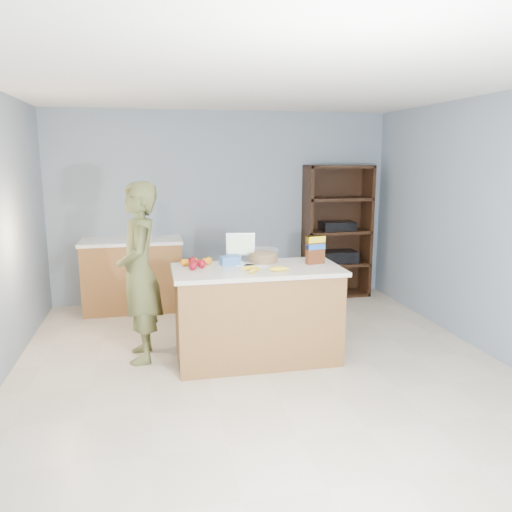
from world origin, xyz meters
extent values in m
cube|color=beige|center=(0.00, 0.00, 0.00)|extent=(4.50, 5.00, 0.02)
cube|color=gray|center=(0.00, 2.50, 1.25)|extent=(4.50, 0.02, 2.50)
cube|color=gray|center=(0.00, -2.50, 1.25)|extent=(4.50, 0.02, 2.50)
cube|color=gray|center=(2.25, 0.00, 1.25)|extent=(0.02, 5.00, 2.50)
cube|color=white|center=(0.00, 0.00, 2.50)|extent=(4.50, 5.00, 0.02)
cube|color=brown|center=(0.00, 0.30, 0.43)|extent=(1.50, 0.70, 0.86)
cube|color=silver|center=(0.00, 0.30, 0.88)|extent=(1.56, 0.76, 0.04)
cube|color=black|center=(0.00, 0.30, 0.05)|extent=(1.46, 0.66, 0.10)
cube|color=brown|center=(-1.20, 2.20, 0.43)|extent=(1.20, 0.60, 0.86)
cube|color=white|center=(-1.20, 2.20, 0.88)|extent=(1.24, 0.62, 0.04)
cube|color=black|center=(1.55, 2.48, 0.90)|extent=(0.90, 0.04, 1.80)
cube|color=black|center=(1.12, 2.30, 0.90)|extent=(0.04, 0.40, 1.80)
cube|color=black|center=(1.98, 2.30, 0.90)|extent=(0.04, 0.40, 1.80)
cube|color=black|center=(1.55, 2.30, 0.02)|extent=(0.90, 0.40, 0.04)
cube|color=black|center=(1.55, 2.30, 0.45)|extent=(0.90, 0.40, 0.04)
cube|color=black|center=(1.55, 2.30, 0.90)|extent=(0.90, 0.40, 0.04)
cube|color=black|center=(1.55, 2.30, 1.35)|extent=(0.90, 0.40, 0.04)
cube|color=black|center=(1.55, 2.30, 1.78)|extent=(0.90, 0.40, 0.04)
cube|color=black|center=(1.55, 2.30, 0.55)|extent=(0.55, 0.32, 0.16)
cube|color=black|center=(1.55, 2.30, 0.98)|extent=(0.45, 0.30, 0.12)
imported|color=brown|center=(-1.07, 0.55, 0.85)|extent=(0.44, 0.64, 1.69)
cube|color=tan|center=(-1.02, 2.14, 1.01)|extent=(0.12, 0.10, 0.22)
cylinder|color=black|center=(-1.06, 2.14, 1.17)|extent=(0.02, 0.02, 0.09)
cylinder|color=black|center=(-1.04, 2.14, 1.17)|extent=(0.02, 0.02, 0.09)
cylinder|color=black|center=(-1.02, 2.14, 1.17)|extent=(0.02, 0.02, 0.09)
cylinder|color=black|center=(-1.00, 2.14, 1.17)|extent=(0.02, 0.02, 0.09)
cylinder|color=black|center=(-0.98, 2.14, 1.17)|extent=(0.02, 0.02, 0.09)
cube|color=white|center=(-0.08, 0.44, 0.90)|extent=(0.24, 0.16, 0.00)
cube|color=white|center=(0.00, 0.38, 0.90)|extent=(0.25, 0.20, 0.00)
ellipsoid|color=yellow|center=(-0.09, 0.21, 0.92)|extent=(0.18, 0.10, 0.04)
ellipsoid|color=yellow|center=(-0.07, 0.11, 0.92)|extent=(0.15, 0.16, 0.04)
ellipsoid|color=yellow|center=(0.18, 0.13, 0.92)|extent=(0.18, 0.11, 0.04)
ellipsoid|color=yellow|center=(0.16, 0.11, 0.92)|extent=(0.18, 0.05, 0.04)
sphere|color=maroon|center=(-0.58, 0.50, 0.94)|extent=(0.08, 0.08, 0.08)
sphere|color=maroon|center=(-0.50, 0.38, 0.94)|extent=(0.08, 0.08, 0.08)
sphere|color=maroon|center=(-0.59, 0.32, 0.94)|extent=(0.08, 0.08, 0.08)
sphere|color=orange|center=(-0.66, 0.50, 0.93)|extent=(0.07, 0.07, 0.07)
sphere|color=orange|center=(-0.55, 0.55, 0.93)|extent=(0.07, 0.07, 0.07)
sphere|color=orange|center=(-0.47, 0.51, 0.93)|extent=(0.07, 0.07, 0.07)
sphere|color=orange|center=(-0.43, 0.54, 0.93)|extent=(0.07, 0.07, 0.07)
sphere|color=orange|center=(-0.64, 0.51, 0.93)|extent=(0.07, 0.07, 0.07)
sphere|color=orange|center=(-0.58, 0.51, 0.93)|extent=(0.07, 0.07, 0.07)
sphere|color=orange|center=(-0.42, 0.56, 0.93)|extent=(0.07, 0.07, 0.07)
sphere|color=orange|center=(-0.57, 0.54, 0.93)|extent=(0.07, 0.07, 0.07)
sphere|color=orange|center=(-0.57, 0.58, 0.93)|extent=(0.07, 0.07, 0.07)
cube|color=blue|center=(-0.22, 0.48, 0.94)|extent=(0.19, 0.14, 0.08)
cylinder|color=#267219|center=(0.11, 0.54, 0.95)|extent=(0.27, 0.27, 0.09)
cylinder|color=white|center=(0.11, 0.54, 0.97)|extent=(0.30, 0.30, 0.13)
cylinder|color=silver|center=(-0.10, 0.62, 0.91)|extent=(0.12, 0.12, 0.01)
cylinder|color=silver|center=(-0.10, 0.62, 0.94)|extent=(0.02, 0.02, 0.05)
cube|color=silver|center=(-0.10, 0.62, 1.07)|extent=(0.28, 0.07, 0.22)
cube|color=yellow|center=(-0.10, 0.60, 1.07)|extent=(0.24, 0.03, 0.18)
cube|color=#592B14|center=(0.58, 0.35, 1.03)|extent=(0.19, 0.10, 0.27)
cube|color=yellow|center=(0.58, 0.35, 1.14)|extent=(0.19, 0.10, 0.06)
cube|color=blue|center=(0.58, 0.35, 1.07)|extent=(0.19, 0.10, 0.05)
camera|label=1|loc=(-0.94, -4.12, 1.91)|focal=35.00mm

